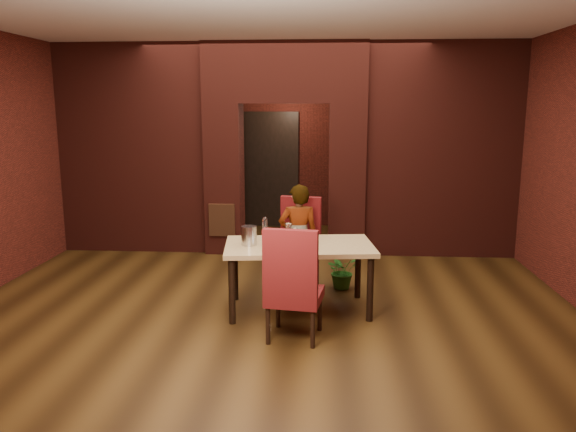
{
  "coord_description": "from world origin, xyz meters",
  "views": [
    {
      "loc": [
        0.63,
        -6.61,
        2.27
      ],
      "look_at": [
        0.18,
        0.0,
        0.96
      ],
      "focal_mm": 35.0,
      "sensor_mm": 36.0,
      "label": 1
    }
  ],
  "objects_px": {
    "person_seated": "(298,238)",
    "wine_glass_a": "(288,232)",
    "wine_glass_c": "(314,239)",
    "dining_table": "(299,277)",
    "chair_far": "(297,244)",
    "water_bottle": "(265,228)",
    "potted_plant": "(342,270)",
    "wine_glass_b": "(295,236)",
    "wine_bucket": "(249,236)",
    "chair_near": "(295,282)"
  },
  "relations": [
    {
      "from": "chair_far",
      "to": "chair_near",
      "type": "xyz_separation_m",
      "value": [
        0.06,
        -1.53,
        0.0
      ]
    },
    {
      "from": "water_bottle",
      "to": "wine_glass_c",
      "type": "bearing_deg",
      "value": -30.11
    },
    {
      "from": "wine_glass_a",
      "to": "wine_glass_c",
      "type": "height_order",
      "value": "wine_glass_a"
    },
    {
      "from": "wine_glass_b",
      "to": "potted_plant",
      "type": "distance_m",
      "value": 1.17
    },
    {
      "from": "dining_table",
      "to": "water_bottle",
      "type": "bearing_deg",
      "value": 147.12
    },
    {
      "from": "wine_glass_c",
      "to": "potted_plant",
      "type": "distance_m",
      "value": 1.18
    },
    {
      "from": "wine_glass_b",
      "to": "wine_glass_a",
      "type": "bearing_deg",
      "value": 118.45
    },
    {
      "from": "wine_glass_a",
      "to": "wine_glass_b",
      "type": "distance_m",
      "value": 0.17
    },
    {
      "from": "dining_table",
      "to": "water_bottle",
      "type": "distance_m",
      "value": 0.68
    },
    {
      "from": "dining_table",
      "to": "potted_plant",
      "type": "bearing_deg",
      "value": 50.82
    },
    {
      "from": "person_seated",
      "to": "wine_glass_a",
      "type": "height_order",
      "value": "person_seated"
    },
    {
      "from": "chair_far",
      "to": "chair_near",
      "type": "relative_size",
      "value": 0.99
    },
    {
      "from": "wine_glass_c",
      "to": "wine_glass_a",
      "type": "bearing_deg",
      "value": 137.68
    },
    {
      "from": "chair_far",
      "to": "wine_glass_a",
      "type": "distance_m",
      "value": 0.7
    },
    {
      "from": "wine_glass_a",
      "to": "water_bottle",
      "type": "distance_m",
      "value": 0.28
    },
    {
      "from": "chair_far",
      "to": "wine_glass_b",
      "type": "xyz_separation_m",
      "value": [
        0.01,
        -0.77,
        0.28
      ]
    },
    {
      "from": "person_seated",
      "to": "wine_glass_a",
      "type": "bearing_deg",
      "value": 73.29
    },
    {
      "from": "wine_glass_a",
      "to": "wine_glass_c",
      "type": "distance_m",
      "value": 0.4
    },
    {
      "from": "wine_glass_c",
      "to": "potted_plant",
      "type": "height_order",
      "value": "wine_glass_c"
    },
    {
      "from": "dining_table",
      "to": "chair_near",
      "type": "bearing_deg",
      "value": -97.06
    },
    {
      "from": "person_seated",
      "to": "chair_far",
      "type": "bearing_deg",
      "value": -85.65
    },
    {
      "from": "wine_glass_a",
      "to": "wine_glass_b",
      "type": "xyz_separation_m",
      "value": [
        0.08,
        -0.15,
        -0.01
      ]
    },
    {
      "from": "wine_glass_b",
      "to": "wine_glass_c",
      "type": "bearing_deg",
      "value": -29.65
    },
    {
      "from": "person_seated",
      "to": "wine_glass_c",
      "type": "relative_size",
      "value": 7.21
    },
    {
      "from": "dining_table",
      "to": "wine_glass_c",
      "type": "relative_size",
      "value": 8.75
    },
    {
      "from": "potted_plant",
      "to": "person_seated",
      "type": "bearing_deg",
      "value": -166.5
    },
    {
      "from": "wine_glass_b",
      "to": "potted_plant",
      "type": "bearing_deg",
      "value": 55.47
    },
    {
      "from": "person_seated",
      "to": "wine_glass_a",
      "type": "xyz_separation_m",
      "value": [
        -0.09,
        -0.53,
        0.19
      ]
    },
    {
      "from": "wine_glass_b",
      "to": "wine_glass_c",
      "type": "height_order",
      "value": "wine_glass_c"
    },
    {
      "from": "wine_glass_c",
      "to": "wine_bucket",
      "type": "xyz_separation_m",
      "value": [
        -0.72,
        0.07,
        0.01
      ]
    },
    {
      "from": "wine_glass_a",
      "to": "water_bottle",
      "type": "relative_size",
      "value": 0.78
    },
    {
      "from": "potted_plant",
      "to": "dining_table",
      "type": "bearing_deg",
      "value": -122.49
    },
    {
      "from": "dining_table",
      "to": "water_bottle",
      "type": "height_order",
      "value": "water_bottle"
    },
    {
      "from": "wine_glass_c",
      "to": "wine_bucket",
      "type": "relative_size",
      "value": 0.88
    },
    {
      "from": "chair_far",
      "to": "wine_glass_c",
      "type": "relative_size",
      "value": 6.12
    },
    {
      "from": "chair_far",
      "to": "potted_plant",
      "type": "relative_size",
      "value": 2.48
    },
    {
      "from": "chair_far",
      "to": "wine_glass_a",
      "type": "bearing_deg",
      "value": -86.49
    },
    {
      "from": "chair_near",
      "to": "person_seated",
      "type": "height_order",
      "value": "person_seated"
    },
    {
      "from": "wine_bucket",
      "to": "potted_plant",
      "type": "bearing_deg",
      "value": 39.33
    },
    {
      "from": "dining_table",
      "to": "wine_bucket",
      "type": "distance_m",
      "value": 0.74
    },
    {
      "from": "wine_bucket",
      "to": "chair_near",
      "type": "bearing_deg",
      "value": -52.3
    },
    {
      "from": "wine_glass_c",
      "to": "potted_plant",
      "type": "xyz_separation_m",
      "value": [
        0.34,
        0.94,
        -0.63
      ]
    },
    {
      "from": "wine_glass_c",
      "to": "wine_glass_b",
      "type": "bearing_deg",
      "value": 150.35
    },
    {
      "from": "wine_glass_a",
      "to": "wine_glass_c",
      "type": "bearing_deg",
      "value": -42.32
    },
    {
      "from": "dining_table",
      "to": "chair_far",
      "type": "height_order",
      "value": "chair_far"
    },
    {
      "from": "wine_glass_a",
      "to": "wine_glass_c",
      "type": "xyz_separation_m",
      "value": [
        0.3,
        -0.27,
        -0.01
      ]
    },
    {
      "from": "person_seated",
      "to": "wine_glass_b",
      "type": "xyz_separation_m",
      "value": [
        -0.01,
        -0.68,
        0.18
      ]
    },
    {
      "from": "dining_table",
      "to": "chair_near",
      "type": "relative_size",
      "value": 1.42
    },
    {
      "from": "wine_glass_b",
      "to": "water_bottle",
      "type": "xyz_separation_m",
      "value": [
        -0.35,
        0.21,
        0.04
      ]
    },
    {
      "from": "person_seated",
      "to": "wine_glass_c",
      "type": "distance_m",
      "value": 0.85
    }
  ]
}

